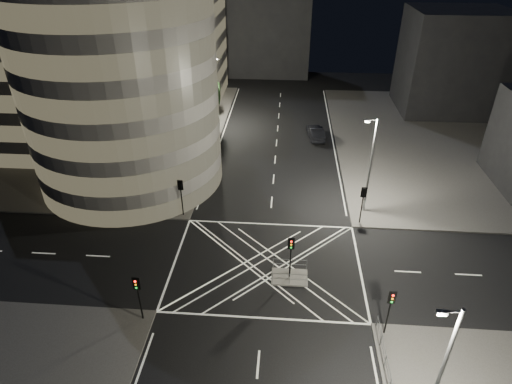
# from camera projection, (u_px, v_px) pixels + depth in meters

# --- Properties ---
(ground) EXTENTS (120.00, 120.00, 0.00)m
(ground) POSITION_uv_depth(u_px,v_px,m) (266.00, 265.00, 36.96)
(ground) COLOR black
(ground) RESTS_ON ground
(sidewalk_far_left) EXTENTS (42.00, 42.00, 0.15)m
(sidewalk_far_left) POSITION_uv_depth(u_px,v_px,m) (77.00, 130.00, 61.78)
(sidewalk_far_left) COLOR #484644
(sidewalk_far_left) RESTS_ON ground
(sidewalk_far_right) EXTENTS (42.00, 42.00, 0.15)m
(sidewalk_far_right) POSITION_uv_depth(u_px,v_px,m) (490.00, 143.00, 58.02)
(sidewalk_far_right) COLOR #484644
(sidewalk_far_right) RESTS_ON ground
(central_island) EXTENTS (3.00, 2.00, 0.15)m
(central_island) POSITION_uv_depth(u_px,v_px,m) (289.00, 277.00, 35.52)
(central_island) COLOR slate
(central_island) RESTS_ON ground
(office_tower_curved) EXTENTS (30.00, 29.00, 27.20)m
(office_tower_curved) POSITION_uv_depth(u_px,v_px,m) (92.00, 57.00, 47.66)
(office_tower_curved) COLOR gray
(office_tower_curved) RESTS_ON sidewalk_far_left
(office_block_rear) EXTENTS (24.00, 16.00, 22.00)m
(office_block_rear) POSITION_uv_depth(u_px,v_px,m) (145.00, 30.00, 68.32)
(office_block_rear) COLOR gray
(office_block_rear) RESTS_ON sidewalk_far_left
(building_right_far) EXTENTS (14.00, 12.00, 15.00)m
(building_right_far) POSITION_uv_depth(u_px,v_px,m) (451.00, 61.00, 65.33)
(building_right_far) COLOR black
(building_right_far) RESTS_ON sidewalk_far_right
(building_far_end) EXTENTS (18.00, 8.00, 18.00)m
(building_far_end) POSITION_uv_depth(u_px,v_px,m) (263.00, 27.00, 81.89)
(building_far_end) COLOR black
(building_far_end) RESTS_ON ground
(tree_a) EXTENTS (4.94, 4.94, 7.31)m
(tree_a) POSITION_uv_depth(u_px,v_px,m) (168.00, 165.00, 42.90)
(tree_a) COLOR black
(tree_a) RESTS_ON sidewalk_far_left
(tree_b) EXTENTS (5.15, 5.15, 8.37)m
(tree_b) POSITION_uv_depth(u_px,v_px,m) (180.00, 132.00, 47.52)
(tree_b) COLOR black
(tree_b) RESTS_ON sidewalk_far_left
(tree_c) EXTENTS (4.42, 4.42, 6.85)m
(tree_c) POSITION_uv_depth(u_px,v_px,m) (192.00, 121.00, 53.19)
(tree_c) COLOR black
(tree_c) RESTS_ON sidewalk_far_left
(tree_d) EXTENTS (5.47, 5.47, 8.63)m
(tree_d) POSITION_uv_depth(u_px,v_px,m) (200.00, 96.00, 57.69)
(tree_d) COLOR black
(tree_d) RESTS_ON sidewalk_far_left
(tree_e) EXTENTS (3.58, 3.58, 6.55)m
(tree_e) POSITION_uv_depth(u_px,v_px,m) (208.00, 89.00, 63.32)
(tree_e) COLOR black
(tree_e) RESTS_ON sidewalk_far_left
(traffic_signal_fl) EXTENTS (0.55, 0.22, 4.00)m
(traffic_signal_fl) POSITION_uv_depth(u_px,v_px,m) (181.00, 191.00, 41.80)
(traffic_signal_fl) COLOR black
(traffic_signal_fl) RESTS_ON sidewalk_far_left
(traffic_signal_nl) EXTENTS (0.55, 0.22, 4.00)m
(traffic_signal_nl) POSITION_uv_depth(u_px,v_px,m) (138.00, 291.00, 30.23)
(traffic_signal_nl) COLOR black
(traffic_signal_nl) RESTS_ON sidewalk_near_left
(traffic_signal_fr) EXTENTS (0.55, 0.22, 4.00)m
(traffic_signal_fr) POSITION_uv_depth(u_px,v_px,m) (363.00, 198.00, 40.66)
(traffic_signal_fr) COLOR black
(traffic_signal_fr) RESTS_ON sidewalk_far_right
(traffic_signal_nr) EXTENTS (0.55, 0.22, 4.00)m
(traffic_signal_nr) POSITION_uv_depth(u_px,v_px,m) (390.00, 305.00, 29.09)
(traffic_signal_nr) COLOR black
(traffic_signal_nr) RESTS_ON sidewalk_near_right
(traffic_signal_island) EXTENTS (0.55, 0.22, 4.00)m
(traffic_signal_island) POSITION_uv_depth(u_px,v_px,m) (291.00, 250.00, 34.04)
(traffic_signal_island) COLOR black
(traffic_signal_island) RESTS_ON central_island
(street_lamp_left_near) EXTENTS (1.25, 0.25, 10.00)m
(street_lamp_left_near) POSITION_uv_depth(u_px,v_px,m) (184.00, 144.00, 44.90)
(street_lamp_left_near) COLOR slate
(street_lamp_left_near) RESTS_ON sidewalk_far_left
(street_lamp_left_far) EXTENTS (1.25, 0.25, 10.00)m
(street_lamp_left_far) POSITION_uv_depth(u_px,v_px,m) (212.00, 90.00, 60.22)
(street_lamp_left_far) COLOR slate
(street_lamp_left_far) RESTS_ON sidewalk_far_left
(street_lamp_right_far) EXTENTS (1.25, 0.25, 10.00)m
(street_lamp_right_far) POSITION_uv_depth(u_px,v_px,m) (370.00, 164.00, 41.12)
(street_lamp_right_far) COLOR slate
(street_lamp_right_far) RESTS_ON sidewalk_far_right
(street_lamp_right_near) EXTENTS (1.25, 0.25, 10.00)m
(street_lamp_right_near) POSITION_uv_depth(u_px,v_px,m) (439.00, 374.00, 21.55)
(street_lamp_right_near) COLOR slate
(street_lamp_right_near) RESTS_ON sidewalk_near_right
(railing_island_south) EXTENTS (2.80, 0.06, 1.10)m
(railing_island_south) POSITION_uv_depth(u_px,v_px,m) (290.00, 279.00, 34.43)
(railing_island_south) COLOR slate
(railing_island_south) RESTS_ON central_island
(railing_island_north) EXTENTS (2.80, 0.06, 1.10)m
(railing_island_north) POSITION_uv_depth(u_px,v_px,m) (290.00, 264.00, 35.96)
(railing_island_north) COLOR slate
(railing_island_north) RESTS_ON central_island
(sedan) EXTENTS (2.50, 5.38, 1.71)m
(sedan) POSITION_uv_depth(u_px,v_px,m) (316.00, 132.00, 59.14)
(sedan) COLOR black
(sedan) RESTS_ON ground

